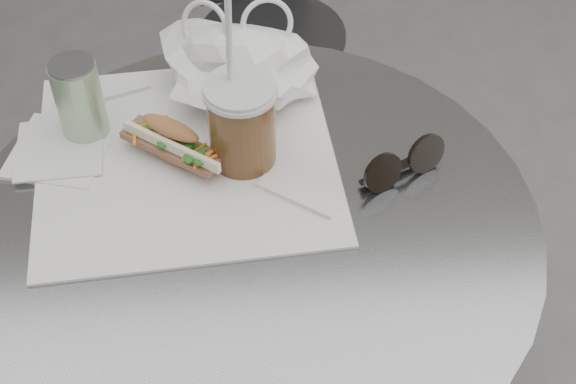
{
  "coord_description": "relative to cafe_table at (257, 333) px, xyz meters",
  "views": [
    {
      "loc": [
        0.0,
        -0.48,
        1.54
      ],
      "look_at": [
        0.05,
        0.2,
        0.79
      ],
      "focal_mm": 50.0,
      "sensor_mm": 36.0,
      "label": 1
    }
  ],
  "objects": [
    {
      "name": "iced_coffee",
      "position": [
        -0.01,
        0.11,
        0.34
      ],
      "size": [
        0.1,
        0.1,
        0.29
      ],
      "color": "brown",
      "rests_on": "cafe_table"
    },
    {
      "name": "sandwich_paper",
      "position": [
        -0.09,
        0.12,
        0.28
      ],
      "size": [
        0.44,
        0.42,
        0.0
      ],
      "primitive_type": "cube",
      "rotation": [
        0.0,
        0.0,
        0.08
      ],
      "color": "white",
      "rests_on": "cafe_table"
    },
    {
      "name": "napkin_stack",
      "position": [
        -0.26,
        0.14,
        0.28
      ],
      "size": [
        0.16,
        0.16,
        0.01
      ],
      "color": "white",
      "rests_on": "cafe_table"
    },
    {
      "name": "plastic_bag",
      "position": [
        -0.01,
        0.25,
        0.33
      ],
      "size": [
        0.25,
        0.21,
        0.11
      ],
      "primitive_type": null,
      "rotation": [
        0.0,
        0.0,
        -0.2
      ],
      "color": "white",
      "rests_on": "cafe_table"
    },
    {
      "name": "drink_can",
      "position": [
        -0.23,
        0.18,
        0.34
      ],
      "size": [
        0.07,
        0.07,
        0.13
      ],
      "color": "#5B9456",
      "rests_on": "cafe_table"
    },
    {
      "name": "sunglasses",
      "position": [
        0.21,
        0.06,
        0.3
      ],
      "size": [
        0.13,
        0.08,
        0.06
      ],
      "rotation": [
        0.0,
        0.0,
        0.46
      ],
      "color": "black",
      "rests_on": "cafe_table"
    },
    {
      "name": "cafe_table",
      "position": [
        0.0,
        0.0,
        0.0
      ],
      "size": [
        0.76,
        0.76,
        0.74
      ],
      "color": "slate",
      "rests_on": "ground"
    },
    {
      "name": "banh_mi",
      "position": [
        -0.1,
        0.12,
        0.31
      ],
      "size": [
        0.19,
        0.17,
        0.06
      ],
      "rotation": [
        0.0,
        0.0,
        -0.63
      ],
      "color": "#B07842",
      "rests_on": "sandwich_paper"
    },
    {
      "name": "chair_far",
      "position": [
        0.06,
        0.88,
        -0.17
      ],
      "size": [
        0.34,
        0.37,
        0.65
      ],
      "rotation": [
        0.0,
        0.0,
        3.37
      ],
      "color": "#2C2D2F",
      "rests_on": "ground"
    }
  ]
}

